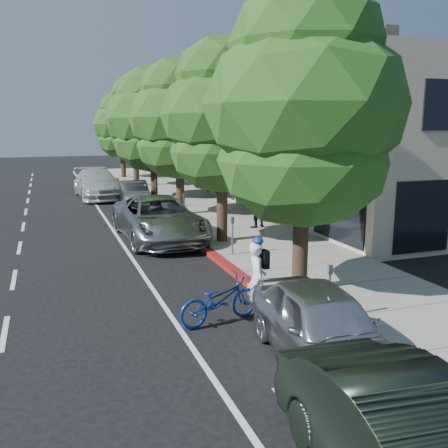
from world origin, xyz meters
name	(u,v)px	position (x,y,z in m)	size (l,w,h in m)	color
ground	(239,277)	(0.00, 0.00, 0.00)	(120.00, 120.00, 0.00)	black
sidewalk	(222,221)	(2.30, 8.00, 0.07)	(4.60, 56.00, 0.15)	gray
curb	(173,224)	(0.00, 8.00, 0.07)	(0.30, 56.00, 0.15)	#9E998E
curb_red_segment	(227,266)	(0.00, 1.00, 0.07)	(0.32, 4.00, 0.15)	maroon
storefront_building	(274,138)	(9.60, 18.00, 3.50)	(10.00, 36.00, 7.00)	beige
street_tree_0	(305,110)	(0.90, -2.00, 4.75)	(5.05, 5.05, 7.79)	black
street_tree_1	(222,118)	(0.90, 4.00, 4.62)	(4.43, 4.43, 7.45)	black
street_tree_2	(179,120)	(0.90, 10.00, 4.59)	(4.74, 4.74, 7.50)	black
street_tree_3	(152,120)	(0.90, 16.00, 4.63)	(5.44, 5.44, 7.75)	black
street_tree_4	(134,116)	(0.90, 22.00, 4.91)	(4.04, 4.04, 7.72)	black
street_tree_5	(122,125)	(0.90, 28.00, 4.29)	(4.59, 4.59, 7.05)	black
cyclist	(257,279)	(-0.67, -2.85, 0.88)	(0.64, 0.42, 1.76)	white
bicycle	(219,300)	(-1.65, -3.00, 0.54)	(0.71, 2.04, 1.07)	navy
silver_suv	(159,219)	(-1.14, 5.50, 0.84)	(2.77, 6.01, 1.67)	#A4A4A8
dark_sedan	(134,193)	(-0.61, 14.17, 0.67)	(1.41, 4.05, 1.33)	black
white_pickup	(97,184)	(-2.20, 17.79, 0.86)	(2.40, 5.90, 1.71)	silver
dark_suv_far	(91,179)	(-2.20, 21.89, 0.72)	(1.69, 4.20, 1.43)	black
near_car_a	(323,326)	(-0.50, -5.50, 0.74)	(1.74, 4.33, 1.48)	#BAB9BF
pedestrian	(255,208)	(3.01, 5.82, 0.99)	(0.81, 0.63, 1.67)	black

